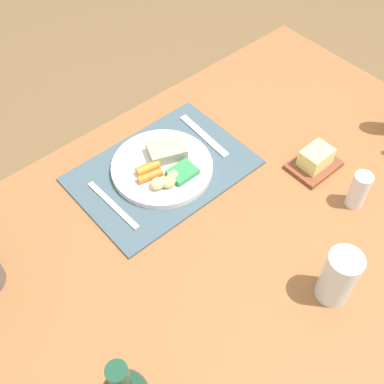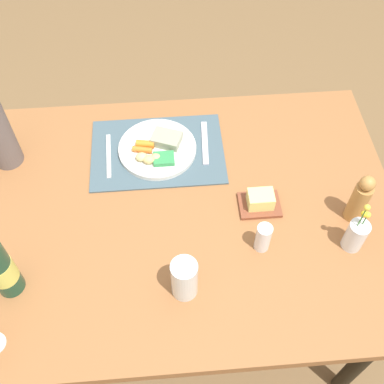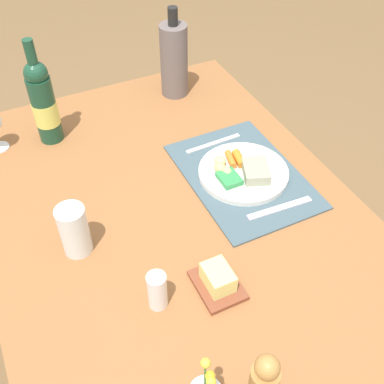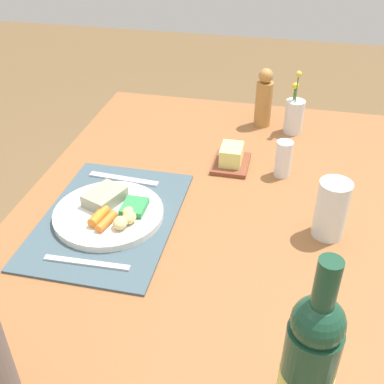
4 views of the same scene
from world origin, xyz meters
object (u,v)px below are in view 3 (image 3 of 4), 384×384
Objects in this scene: dinner_plate at (243,172)px; salt_shaker at (157,291)px; dining_table at (175,230)px; fork at (280,208)px; water_tumbler at (75,233)px; wine_bottle at (43,102)px; cooler_bottle at (174,60)px; butter_dish at (218,280)px; knife at (213,144)px.

dinner_plate is 2.58× the size of salt_shaker.
fork is at bearing -113.65° from dining_table.
salt_shaker is at bearing 148.55° from dining_table.
fork is at bearing -101.51° from water_tumbler.
dining_table is 7.17× the size of fork.
wine_bottle reaches higher than fork.
water_tumbler is at bearing 173.98° from wine_bottle.
dining_table is at bearing 69.77° from fork.
cooler_bottle reaches higher than dinner_plate.
butter_dish is at bearing -97.30° from salt_shaker.
dinner_plate reaches higher than dining_table.
knife reaches higher than dining_table.
water_tumbler reaches higher than salt_shaker.
wine_bottle is at bearing 98.81° from cooler_bottle.
wine_bottle is 1.08× the size of cooler_bottle.
salt_shaker reaches higher than butter_dish.
knife is at bearing -47.49° from dining_table.
butter_dish is at bearing 162.47° from cooler_bottle.
dinner_plate is at bearing -38.78° from butter_dish.
dining_table is 10.83× the size of butter_dish.
fork is 0.57× the size of wine_bottle.
fork is 0.68m from cooler_bottle.
salt_shaker is (-0.29, 0.39, 0.03)m from dinner_plate.
dining_table is at bearing -155.42° from wine_bottle.
wine_bottle reaches higher than butter_dish.
water_tumbler is at bearing 45.97° from butter_dish.
knife is at bearing 3.28° from dinner_plate.
salt_shaker is (-0.25, 0.15, 0.12)m from dining_table.
dinner_plate is at bearing -178.80° from knife.
dinner_plate is 0.40m from butter_dish.
dining_table is at bearing 155.41° from cooler_bottle.
fork is at bearing -172.13° from dinner_plate.
dinner_plate is 0.78× the size of wine_bottle.
dining_table is 5.29× the size of dinner_plate.
dinner_plate is at bearing -132.98° from wine_bottle.
fork is 0.55m from water_tumbler.
dining_table is 0.28m from butter_dish.
salt_shaker is at bearing 126.52° from dinner_plate.
cooler_bottle is at bearing -17.53° from butter_dish.
dining_table is 0.30m from fork.
salt_shaker reaches higher than knife.
cooler_bottle is (0.34, -0.02, 0.12)m from knife.
cooler_bottle is at bearing -26.79° from salt_shaker.
dining_table is 9.89× the size of water_tumbler.
salt_shaker is 0.27m from water_tumbler.
butter_dish is 0.86m from cooler_bottle.
fork is (-0.16, -0.02, -0.01)m from dinner_plate.
dining_table is 13.67× the size of salt_shaker.
cooler_bottle is (0.80, -0.40, 0.08)m from salt_shaker.
wine_bottle reaches higher than cooler_bottle.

